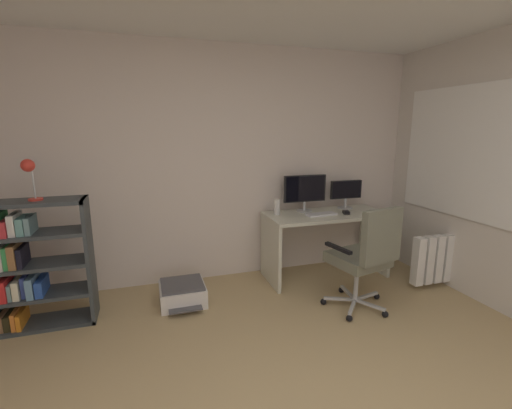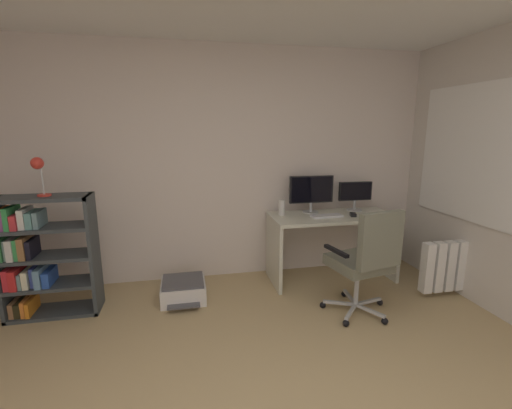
{
  "view_description": "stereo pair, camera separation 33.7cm",
  "coord_description": "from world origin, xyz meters",
  "views": [
    {
      "loc": [
        -0.7,
        -1.09,
        1.68
      ],
      "look_at": [
        0.3,
        2.06,
        0.97
      ],
      "focal_mm": 24.66,
      "sensor_mm": 36.0,
      "label": 1
    },
    {
      "loc": [
        -0.37,
        -1.17,
        1.68
      ],
      "look_at": [
        0.3,
        2.06,
        0.97
      ],
      "focal_mm": 24.66,
      "sensor_mm": 36.0,
      "label": 2
    }
  ],
  "objects": [
    {
      "name": "computer_mouse",
      "position": [
        1.43,
        2.26,
        0.77
      ],
      "size": [
        0.09,
        0.11,
        0.03
      ],
      "primitive_type": "cube",
      "rotation": [
        0.0,
        0.0,
        -0.3
      ],
      "color": "black",
      "rests_on": "desk"
    },
    {
      "name": "desk_lamp",
      "position": [
        -1.59,
        2.15,
        1.35
      ],
      "size": [
        0.13,
        0.11,
        0.34
      ],
      "color": "red",
      "rests_on": "bookshelf"
    },
    {
      "name": "desktop_speaker",
      "position": [
        0.67,
        2.47,
        0.84
      ],
      "size": [
        0.07,
        0.07,
        0.17
      ],
      "primitive_type": "cylinder",
      "color": "silver",
      "rests_on": "desk"
    },
    {
      "name": "office_chair",
      "position": [
        1.18,
        1.51,
        0.57
      ],
      "size": [
        0.63,
        0.66,
        1.02
      ],
      "color": "#B7BABC",
      "rests_on": "ground"
    },
    {
      "name": "wall_back",
      "position": [
        0.0,
        2.77,
        1.28
      ],
      "size": [
        4.78,
        0.1,
        2.57
      ],
      "primitive_type": "cube",
      "color": "beige",
      "rests_on": "ground"
    },
    {
      "name": "monitor_main",
      "position": [
        1.03,
        2.52,
        1.0
      ],
      "size": [
        0.51,
        0.18,
        0.42
      ],
      "color": "#B2B5B7",
      "rests_on": "desk"
    },
    {
      "name": "bookshelf",
      "position": [
        -1.68,
        2.15,
        0.56
      ],
      "size": [
        0.79,
        0.31,
        1.11
      ],
      "color": "#343B3F",
      "rests_on": "ground"
    },
    {
      "name": "monitor_secondary",
      "position": [
        1.57,
        2.52,
        0.95
      ],
      "size": [
        0.4,
        0.18,
        0.34
      ],
      "color": "#B2B5B7",
      "rests_on": "desk"
    },
    {
      "name": "desk",
      "position": [
        1.23,
        2.36,
        0.55
      ],
      "size": [
        1.38,
        0.61,
        0.75
      ],
      "color": "beige",
      "rests_on": "ground"
    },
    {
      "name": "window_frame",
      "position": [
        2.38,
        1.72,
        1.45
      ],
      "size": [
        0.02,
        1.45,
        1.32
      ],
      "primitive_type": "cube",
      "color": "white"
    },
    {
      "name": "keyboard",
      "position": [
        1.13,
        2.29,
        0.76
      ],
      "size": [
        0.35,
        0.15,
        0.02
      ],
      "primitive_type": "cube",
      "rotation": [
        0.0,
        0.0,
        0.05
      ],
      "color": "silver",
      "rests_on": "desk"
    },
    {
      "name": "radiator",
      "position": [
        2.29,
        1.72,
        0.32
      ],
      "size": [
        0.71,
        0.1,
        0.52
      ],
      "color": "white",
      "rests_on": "ground"
    },
    {
      "name": "printer",
      "position": [
        -0.42,
        2.18,
        0.1
      ],
      "size": [
        0.44,
        0.51,
        0.21
      ],
      "color": "silver",
      "rests_on": "ground"
    },
    {
      "name": "window_pane",
      "position": [
        2.39,
        1.72,
        1.45
      ],
      "size": [
        0.01,
        1.37,
        1.24
      ],
      "primitive_type": "cube",
      "color": "white"
    }
  ]
}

